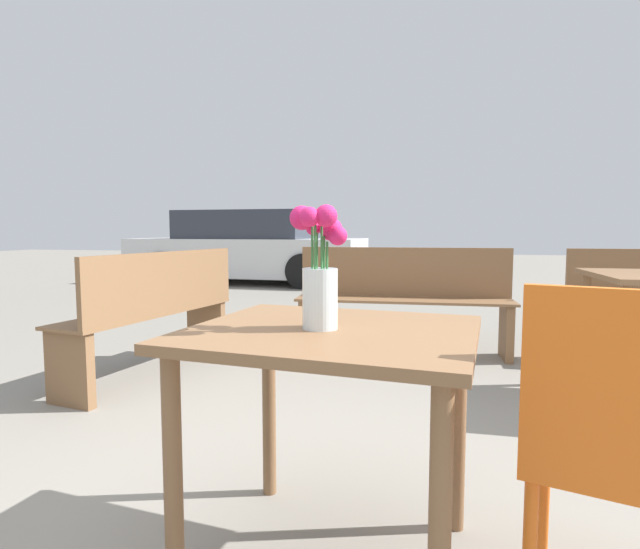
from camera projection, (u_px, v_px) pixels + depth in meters
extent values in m
cube|color=brown|center=(332.00, 333.00, 1.44)|extent=(0.87, 0.79, 0.03)
cylinder|color=brown|center=(173.00, 480.00, 1.30)|extent=(0.05, 0.05, 0.68)
cylinder|color=brown|center=(440.00, 532.00, 1.08)|extent=(0.05, 0.05, 0.68)
cylinder|color=brown|center=(269.00, 405.00, 1.86)|extent=(0.05, 0.05, 0.68)
cylinder|color=brown|center=(458.00, 429.00, 1.64)|extent=(0.05, 0.05, 0.68)
cylinder|color=silver|center=(320.00, 299.00, 1.42)|extent=(0.10, 0.10, 0.17)
cylinder|color=silver|center=(320.00, 311.00, 1.42)|extent=(0.09, 0.09, 0.10)
cylinder|color=#337038|center=(327.00, 284.00, 1.41)|extent=(0.01, 0.01, 0.24)
sphere|color=#D11E60|center=(338.00, 236.00, 1.39)|extent=(0.05, 0.05, 0.05)
cylinder|color=#337038|center=(324.00, 281.00, 1.43)|extent=(0.01, 0.01, 0.25)
sphere|color=#D11E60|center=(331.00, 229.00, 1.44)|extent=(0.07, 0.07, 0.07)
cylinder|color=#337038|center=(317.00, 278.00, 1.44)|extent=(0.01, 0.01, 0.26)
sphere|color=#D11E60|center=(313.00, 228.00, 1.46)|extent=(0.05, 0.05, 0.05)
cylinder|color=#337038|center=(312.00, 275.00, 1.42)|extent=(0.01, 0.01, 0.29)
sphere|color=#D11E60|center=(302.00, 218.00, 1.41)|extent=(0.07, 0.07, 0.07)
cylinder|color=#337038|center=(315.00, 275.00, 1.39)|extent=(0.01, 0.01, 0.29)
sphere|color=#D11E60|center=(309.00, 217.00, 1.35)|extent=(0.06, 0.06, 0.06)
cylinder|color=#337038|center=(322.00, 275.00, 1.40)|extent=(0.01, 0.01, 0.29)
sphere|color=#D11E60|center=(326.00, 216.00, 1.36)|extent=(0.06, 0.06, 0.06)
cube|color=orange|center=(616.00, 458.00, 1.22)|extent=(0.49, 0.49, 0.03)
cube|color=orange|center=(624.00, 389.00, 1.03)|extent=(0.39, 0.14, 0.42)
cylinder|color=orange|center=(544.00, 496.00, 1.47)|extent=(0.03, 0.03, 0.42)
cube|color=brown|center=(403.00, 300.00, 3.95)|extent=(1.71, 0.46, 0.02)
cube|color=brown|center=(404.00, 272.00, 4.09)|extent=(1.69, 0.13, 0.40)
cube|color=brown|center=(506.00, 331.00, 3.83)|extent=(0.08, 0.33, 0.43)
cube|color=brown|center=(306.00, 325.00, 4.11)|extent=(0.08, 0.33, 0.43)
cube|color=brown|center=(149.00, 312.00, 3.37)|extent=(0.58, 1.45, 0.02)
cube|color=brown|center=(167.00, 282.00, 3.29)|extent=(0.26, 1.40, 0.40)
cube|color=brown|center=(70.00, 369.00, 2.80)|extent=(0.33, 0.11, 0.43)
cube|color=brown|center=(206.00, 327.00, 3.99)|extent=(0.33, 0.11, 0.43)
cube|color=brown|center=(578.00, 333.00, 3.75)|extent=(0.07, 0.33, 0.43)
cylinder|color=brown|center=(625.00, 354.00, 2.55)|extent=(0.05, 0.05, 0.72)
cylinder|color=brown|center=(585.00, 329.00, 3.19)|extent=(0.05, 0.05, 0.72)
cube|color=silver|center=(249.00, 257.00, 9.57)|extent=(4.35, 1.92, 0.69)
cube|color=#2D333D|center=(249.00, 225.00, 9.52)|extent=(2.40, 1.74, 0.52)
cylinder|color=black|center=(328.00, 264.00, 10.10)|extent=(0.60, 0.19, 0.60)
cylinder|color=black|center=(303.00, 271.00, 8.41)|extent=(0.60, 0.19, 0.60)
cylinder|color=black|center=(207.00, 262.00, 10.77)|extent=(0.60, 0.19, 0.60)
cylinder|color=black|center=(162.00, 268.00, 9.08)|extent=(0.60, 0.19, 0.60)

